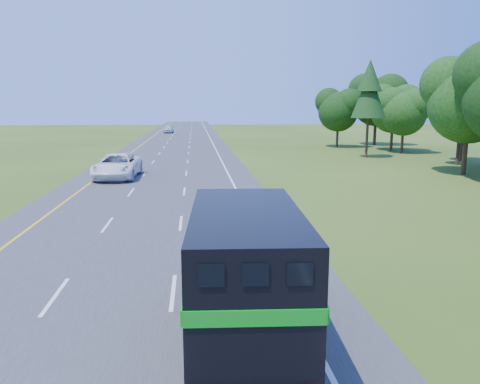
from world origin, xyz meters
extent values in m
cube|color=#38383A|center=(0.00, 50.00, 0.02)|extent=(15.00, 260.00, 0.04)
cube|color=yellow|center=(-5.50, 50.00, 0.04)|extent=(0.15, 260.00, 0.01)
cube|color=white|center=(5.50, 50.00, 0.04)|extent=(0.15, 260.00, 0.01)
cylinder|color=black|center=(2.91, 10.89, 0.58)|extent=(0.41, 1.11, 1.09)
cylinder|color=black|center=(4.98, 10.78, 0.58)|extent=(0.41, 1.11, 1.09)
cylinder|color=black|center=(2.65, 6.14, 0.58)|extent=(0.41, 1.11, 1.09)
cylinder|color=black|center=(4.72, 6.03, 0.58)|extent=(0.41, 1.11, 1.09)
cylinder|color=black|center=(4.66, 4.84, 0.58)|extent=(0.41, 1.11, 1.09)
cube|color=black|center=(3.77, 7.67, 0.70)|extent=(2.81, 8.04, 0.28)
cube|color=black|center=(3.94, 10.73, 1.78)|extent=(2.52, 1.91, 1.88)
cube|color=black|center=(3.99, 11.64, 2.28)|extent=(2.18, 0.18, 0.59)
cube|color=black|center=(3.73, 6.97, 2.20)|extent=(2.79, 5.87, 2.72)
cube|color=#078E16|center=(3.58, 4.09, 2.34)|extent=(2.48, 0.17, 0.30)
cube|color=#078E16|center=(2.48, 7.04, 2.34)|extent=(0.35, 5.74, 0.30)
cube|color=#078E16|center=(4.99, 6.91, 2.34)|extent=(0.35, 5.74, 0.30)
cube|color=black|center=(2.83, 4.13, 3.12)|extent=(0.45, 0.06, 0.40)
cube|color=black|center=(3.58, 4.09, 3.12)|extent=(0.45, 0.06, 0.40)
cube|color=black|center=(4.32, 4.05, 3.12)|extent=(0.45, 0.06, 0.40)
imported|color=white|center=(-3.80, 35.91, 1.03)|extent=(3.53, 7.23, 1.98)
imported|color=silver|center=(-3.01, 101.80, 0.80)|extent=(2.18, 4.62, 1.53)
camera|label=1|loc=(2.60, -3.28, 5.90)|focal=35.00mm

